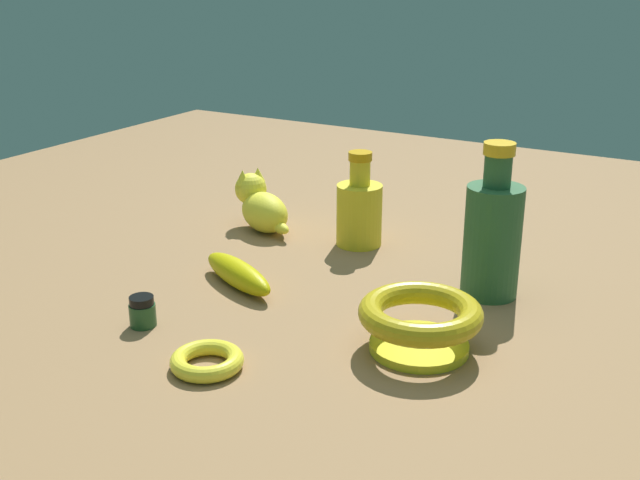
{
  "coord_description": "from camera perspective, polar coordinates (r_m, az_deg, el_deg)",
  "views": [
    {
      "loc": [
        -0.47,
        0.82,
        0.43
      ],
      "look_at": [
        0.0,
        0.0,
        0.08
      ],
      "focal_mm": 43.74,
      "sensor_mm": 36.0,
      "label": 1
    }
  ],
  "objects": [
    {
      "name": "ground",
      "position": [
        1.04,
        0.0,
        -4.38
      ],
      "size": [
        2.0,
        2.0,
        0.0
      ],
      "primitive_type": "plane",
      "color": "#936D47"
    },
    {
      "name": "bowl",
      "position": [
        0.9,
        7.34,
        -5.78
      ],
      "size": [
        0.14,
        0.14,
        0.06
      ],
      "color": "yellow",
      "rests_on": "ground"
    },
    {
      "name": "cat_figurine",
      "position": [
        1.3,
        -4.34,
        2.55
      ],
      "size": [
        0.13,
        0.1,
        0.1
      ],
      "color": "yellow",
      "rests_on": "ground"
    },
    {
      "name": "bangle",
      "position": [
        0.88,
        -8.27,
        -8.73
      ],
      "size": [
        0.08,
        0.08,
        0.02
      ],
      "primitive_type": "torus",
      "color": "yellow",
      "rests_on": "ground"
    },
    {
      "name": "banana",
      "position": [
        1.08,
        -6.03,
        -2.46
      ],
      "size": [
        0.16,
        0.1,
        0.04
      ],
      "primitive_type": "ellipsoid",
      "rotation": [
        0.0,
        0.0,
        5.86
      ],
      "color": "#C5BA0B",
      "rests_on": "ground"
    },
    {
      "name": "nail_polish_jar",
      "position": [
        0.99,
        -12.87,
        -5.11
      ],
      "size": [
        0.03,
        0.03,
        0.04
      ],
      "color": "#224D27",
      "rests_on": "ground"
    },
    {
      "name": "bottle_tall",
      "position": [
        1.05,
        12.51,
        0.34
      ],
      "size": [
        0.08,
        0.08,
        0.21
      ],
      "color": "#295C34",
      "rests_on": "ground"
    },
    {
      "name": "bottle_short",
      "position": [
        1.22,
        2.89,
        2.19
      ],
      "size": [
        0.07,
        0.07,
        0.15
      ],
      "color": "yellow",
      "rests_on": "ground"
    }
  ]
}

